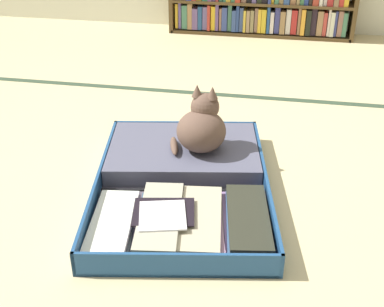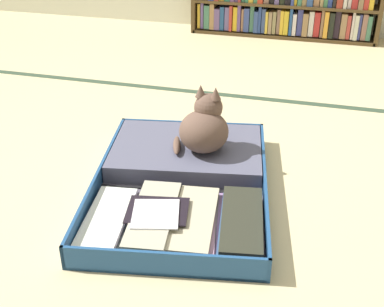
% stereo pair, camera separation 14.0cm
% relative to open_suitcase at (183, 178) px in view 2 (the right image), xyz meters
% --- Properties ---
extents(ground_plane, '(10.00, 10.00, 0.00)m').
position_rel_open_suitcase_xyz_m(ground_plane, '(-0.09, 0.04, -0.04)').
color(ground_plane, '#CDBD8B').
extents(tatami_border, '(4.80, 0.05, 0.00)m').
position_rel_open_suitcase_xyz_m(tatami_border, '(-0.09, 1.01, -0.04)').
color(tatami_border, '#324633').
rests_on(tatami_border, ground_plane).
extents(open_suitcase, '(0.84, 1.08, 0.10)m').
position_rel_open_suitcase_xyz_m(open_suitcase, '(0.00, 0.00, 0.00)').
color(open_suitcase, navy).
rests_on(open_suitcase, ground_plane).
extents(black_cat, '(0.27, 0.24, 0.28)m').
position_rel_open_suitcase_xyz_m(black_cat, '(0.05, 0.17, 0.16)').
color(black_cat, brown).
rests_on(black_cat, open_suitcase).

